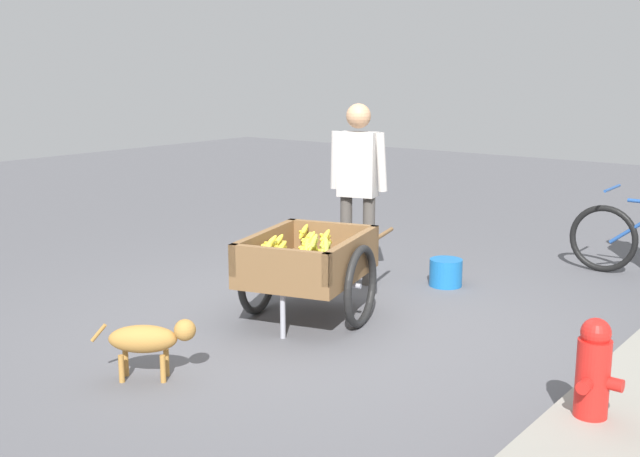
{
  "coord_description": "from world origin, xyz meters",
  "views": [
    {
      "loc": [
        4.66,
        3.52,
        1.96
      ],
      "look_at": [
        0.01,
        -0.07,
        0.75
      ],
      "focal_mm": 43.97,
      "sensor_mm": 36.0,
      "label": 1
    }
  ],
  "objects_px": {
    "fruit_cart": "(307,265)",
    "plastic_bucket": "(446,272)",
    "vendor_person": "(358,177)",
    "dog": "(149,339)",
    "fire_hydrant": "(593,379)"
  },
  "relations": [
    {
      "from": "dog",
      "to": "plastic_bucket",
      "type": "bearing_deg",
      "value": 172.12
    },
    {
      "from": "vendor_person",
      "to": "fire_hydrant",
      "type": "xyz_separation_m",
      "value": [
        1.76,
        2.76,
        -0.66
      ]
    },
    {
      "from": "fruit_cart",
      "to": "fire_hydrant",
      "type": "relative_size",
      "value": 2.67
    },
    {
      "from": "plastic_bucket",
      "to": "fruit_cart",
      "type": "bearing_deg",
      "value": -14.21
    },
    {
      "from": "fruit_cart",
      "to": "vendor_person",
      "type": "bearing_deg",
      "value": -164.91
    },
    {
      "from": "fire_hydrant",
      "to": "plastic_bucket",
      "type": "relative_size",
      "value": 2.24
    },
    {
      "from": "dog",
      "to": "fire_hydrant",
      "type": "distance_m",
      "value": 2.67
    },
    {
      "from": "fruit_cart",
      "to": "plastic_bucket",
      "type": "height_order",
      "value": "fruit_cart"
    },
    {
      "from": "vendor_person",
      "to": "dog",
      "type": "relative_size",
      "value": 2.95
    },
    {
      "from": "fruit_cart",
      "to": "plastic_bucket",
      "type": "bearing_deg",
      "value": 165.79
    },
    {
      "from": "fruit_cart",
      "to": "dog",
      "type": "xyz_separation_m",
      "value": [
        1.57,
        -0.04,
        -0.17
      ]
    },
    {
      "from": "fruit_cart",
      "to": "vendor_person",
      "type": "xyz_separation_m",
      "value": [
        -1.11,
        -0.3,
        0.55
      ]
    },
    {
      "from": "vendor_person",
      "to": "dog",
      "type": "height_order",
      "value": "vendor_person"
    },
    {
      "from": "vendor_person",
      "to": "fire_hydrant",
      "type": "relative_size",
      "value": 2.46
    },
    {
      "from": "fruit_cart",
      "to": "dog",
      "type": "distance_m",
      "value": 1.58
    }
  ]
}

